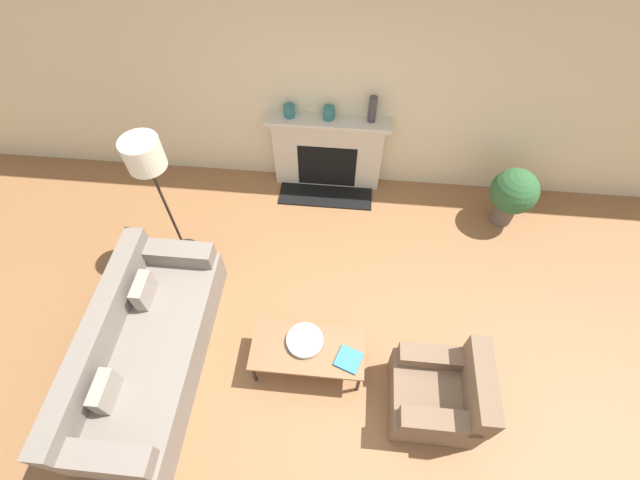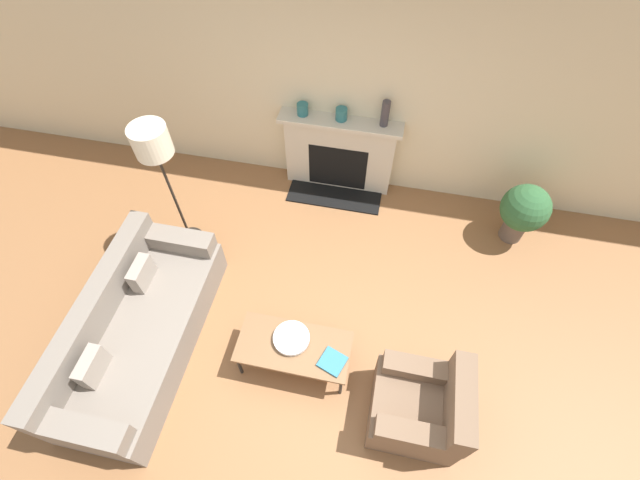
# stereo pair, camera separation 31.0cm
# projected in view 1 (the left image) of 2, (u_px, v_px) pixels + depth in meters

# --- Properties ---
(ground_plane) EXTENTS (18.00, 18.00, 0.00)m
(ground_plane) POSITION_uv_depth(u_px,v_px,m) (319.00, 368.00, 4.35)
(ground_plane) COLOR brown
(wall_back) EXTENTS (18.00, 0.06, 2.90)m
(wall_back) POSITION_uv_depth(u_px,v_px,m) (342.00, 83.00, 4.79)
(wall_back) COLOR beige
(wall_back) RESTS_ON ground_plane
(fireplace) EXTENTS (1.49, 0.59, 1.06)m
(fireplace) POSITION_uv_depth(u_px,v_px,m) (328.00, 154.00, 5.47)
(fireplace) COLOR beige
(fireplace) RESTS_ON ground_plane
(couch) EXTENTS (0.94, 2.20, 0.79)m
(couch) POSITION_uv_depth(u_px,v_px,m) (144.00, 349.00, 4.16)
(couch) COLOR slate
(couch) RESTS_ON ground_plane
(armchair_near) EXTENTS (0.78, 0.74, 0.84)m
(armchair_near) POSITION_uv_depth(u_px,v_px,m) (440.00, 395.00, 3.88)
(armchair_near) COLOR brown
(armchair_near) RESTS_ON ground_plane
(coffee_table) EXTENTS (1.09, 0.52, 0.40)m
(coffee_table) POSITION_uv_depth(u_px,v_px,m) (308.00, 349.00, 4.08)
(coffee_table) COLOR brown
(coffee_table) RESTS_ON ground_plane
(bowl) EXTENTS (0.35, 0.35, 0.05)m
(bowl) POSITION_uv_depth(u_px,v_px,m) (305.00, 340.00, 4.07)
(bowl) COLOR silver
(bowl) RESTS_ON coffee_table
(book) EXTENTS (0.28, 0.28, 0.02)m
(book) POSITION_uv_depth(u_px,v_px,m) (349.00, 359.00, 3.98)
(book) COLOR teal
(book) RESTS_ON coffee_table
(floor_lamp) EXTENTS (0.37, 0.37, 1.72)m
(floor_lamp) POSITION_uv_depth(u_px,v_px,m) (148.00, 164.00, 4.04)
(floor_lamp) COLOR black
(floor_lamp) RESTS_ON ground_plane
(mantel_vase_left) EXTENTS (0.13, 0.13, 0.14)m
(mantel_vase_left) POSITION_uv_depth(u_px,v_px,m) (289.00, 111.00, 5.01)
(mantel_vase_left) COLOR #28666B
(mantel_vase_left) RESTS_ON fireplace
(mantel_vase_center_left) EXTENTS (0.14, 0.14, 0.15)m
(mantel_vase_center_left) POSITION_uv_depth(u_px,v_px,m) (329.00, 113.00, 4.98)
(mantel_vase_center_left) COLOR #28666B
(mantel_vase_center_left) RESTS_ON fireplace
(mantel_vase_center_right) EXTENTS (0.10, 0.10, 0.32)m
(mantel_vase_center_right) POSITION_uv_depth(u_px,v_px,m) (372.00, 109.00, 4.88)
(mantel_vase_center_right) COLOR #3D383D
(mantel_vase_center_right) RESTS_ON fireplace
(potted_plant) EXTENTS (0.56, 0.56, 0.81)m
(potted_plant) POSITION_uv_depth(u_px,v_px,m) (513.00, 194.00, 5.10)
(potted_plant) COLOR brown
(potted_plant) RESTS_ON ground_plane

